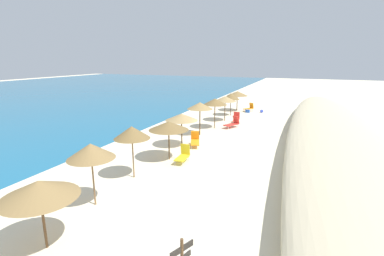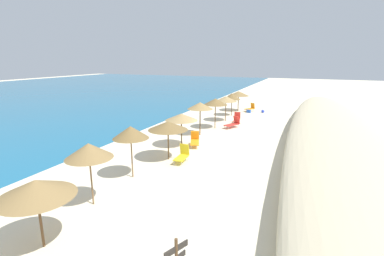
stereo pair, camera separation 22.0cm
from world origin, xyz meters
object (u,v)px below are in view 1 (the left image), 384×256
(lounge_chair_2, at_px, (236,119))
(lounge_chair_3, at_px, (232,123))
(beach_umbrella_6, at_px, (215,102))
(beach_umbrella_5, at_px, (200,106))
(beach_umbrella_3, at_px, (169,126))
(lounge_chair_4, at_px, (183,155))
(lounge_chair_1, at_px, (249,108))
(lounge_chair_0, at_px, (195,140))
(beach_ball, at_px, (262,111))
(beach_umbrella_1, at_px, (91,151))
(beach_umbrella_8, at_px, (231,96))
(beach_umbrella_2, at_px, (132,133))
(beach_umbrella_7, at_px, (225,99))
(beach_umbrella_4, at_px, (182,117))
(beach_umbrella_9, at_px, (237,93))
(beach_umbrella_0, at_px, (39,189))
(cooler_box, at_px, (248,111))

(lounge_chair_2, xyz_separation_m, lounge_chair_3, (-2.11, -0.15, -0.01))
(beach_umbrella_6, bearing_deg, beach_umbrella_5, 171.60)
(lounge_chair_2, distance_m, lounge_chair_3, 2.12)
(beach_umbrella_3, height_order, lounge_chair_4, beach_umbrella_3)
(lounge_chair_1, bearing_deg, beach_umbrella_6, 114.00)
(lounge_chair_2, bearing_deg, lounge_chair_0, 73.39)
(lounge_chair_4, bearing_deg, beach_ball, -98.30)
(beach_umbrella_1, height_order, lounge_chair_2, beach_umbrella_1)
(beach_umbrella_6, relative_size, lounge_chair_4, 2.11)
(lounge_chair_3, bearing_deg, beach_umbrella_8, -47.72)
(beach_umbrella_2, relative_size, beach_ball, 7.57)
(lounge_chair_0, xyz_separation_m, beach_ball, (15.55, -2.46, -0.24))
(beach_umbrella_6, xyz_separation_m, beach_umbrella_8, (6.56, 0.22, -0.30))
(beach_umbrella_1, distance_m, beach_ball, 25.79)
(lounge_chair_0, bearing_deg, beach_umbrella_5, -97.09)
(lounge_chair_1, distance_m, lounge_chair_4, 19.43)
(beach_umbrella_1, relative_size, beach_umbrella_6, 1.02)
(beach_umbrella_5, bearing_deg, beach_umbrella_2, 179.05)
(beach_umbrella_5, relative_size, beach_umbrella_7, 1.09)
(beach_umbrella_2, xyz_separation_m, beach_umbrella_4, (6.18, -0.09, -0.32))
(beach_umbrella_1, relative_size, beach_umbrella_8, 1.12)
(lounge_chair_1, relative_size, lounge_chair_2, 0.88)
(beach_umbrella_1, distance_m, lounge_chair_1, 26.03)
(beach_umbrella_7, relative_size, beach_umbrella_9, 1.02)
(beach_umbrella_0, height_order, beach_umbrella_5, beach_umbrella_5)
(lounge_chair_0, bearing_deg, beach_umbrella_9, -109.27)
(beach_umbrella_0, distance_m, beach_umbrella_8, 25.37)
(beach_umbrella_3, relative_size, cooler_box, 5.31)
(beach_umbrella_8, bearing_deg, beach_umbrella_6, -178.06)
(beach_umbrella_1, distance_m, beach_umbrella_2, 3.24)
(lounge_chair_1, bearing_deg, beach_umbrella_0, 118.56)
(lounge_chair_1, relative_size, cooler_box, 2.95)
(beach_umbrella_6, bearing_deg, beach_umbrella_3, 179.53)
(beach_umbrella_9, relative_size, cooler_box, 5.31)
(lounge_chair_1, bearing_deg, beach_umbrella_5, 113.68)
(beach_umbrella_7, relative_size, lounge_chair_0, 1.50)
(beach_umbrella_7, xyz_separation_m, lounge_chair_1, (6.61, -1.26, -1.90))
(lounge_chair_2, bearing_deg, beach_umbrella_5, 62.77)
(beach_umbrella_6, distance_m, lounge_chair_0, 6.23)
(lounge_chair_1, bearing_deg, lounge_chair_2, 121.81)
(beach_umbrella_6, height_order, lounge_chair_1, beach_umbrella_6)
(lounge_chair_0, bearing_deg, beach_umbrella_8, -108.83)
(beach_umbrella_8, bearing_deg, beach_umbrella_0, -179.43)
(beach_umbrella_7, xyz_separation_m, lounge_chair_4, (-12.83, -0.98, -1.88))
(lounge_chair_1, bearing_deg, beach_umbrella_1, 117.19)
(beach_umbrella_1, bearing_deg, beach_umbrella_9, -0.46)
(beach_umbrella_2, height_order, beach_ball, beach_umbrella_2)
(cooler_box, bearing_deg, beach_umbrella_3, 175.89)
(lounge_chair_1, height_order, cooler_box, lounge_chair_1)
(beach_umbrella_0, height_order, beach_umbrella_6, beach_umbrella_6)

